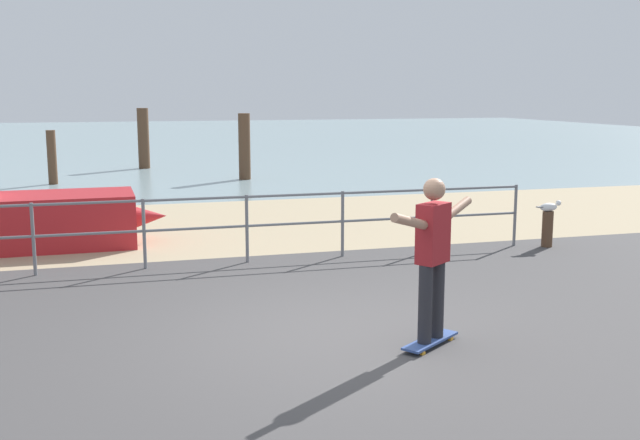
# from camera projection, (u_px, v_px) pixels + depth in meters

# --- Properties ---
(ground_plane) EXTENTS (24.00, 10.00, 0.04)m
(ground_plane) POSITION_uv_depth(u_px,v_px,m) (365.00, 367.00, 7.08)
(ground_plane) COLOR #474444
(ground_plane) RESTS_ON ground
(beach_strip) EXTENTS (24.00, 6.00, 0.04)m
(beach_strip) POSITION_uv_depth(u_px,v_px,m) (230.00, 225.00, 14.66)
(beach_strip) COLOR tan
(beach_strip) RESTS_ON ground
(sea_surface) EXTENTS (72.00, 50.00, 0.04)m
(sea_surface) POSITION_uv_depth(u_px,v_px,m) (148.00, 139.00, 41.20)
(sea_surface) COLOR #849EA3
(sea_surface) RESTS_ON ground
(railing_fence) EXTENTS (12.12, 0.05, 1.05)m
(railing_fence) POSITION_uv_depth(u_px,v_px,m) (144.00, 223.00, 10.84)
(railing_fence) COLOR slate
(railing_fence) RESTS_ON ground
(sailboat) EXTENTS (4.97, 1.49, 4.90)m
(sailboat) POSITION_uv_depth(u_px,v_px,m) (5.00, 219.00, 12.21)
(sailboat) COLOR #B21E23
(sailboat) RESTS_ON ground
(skateboard) EXTENTS (0.77, 0.63, 0.08)m
(skateboard) POSITION_uv_depth(u_px,v_px,m) (430.00, 341.00, 7.62)
(skateboard) COLOR #334C8C
(skateboard) RESTS_ON ground
(skateboarder) EXTENTS (1.23, 0.91, 1.65)m
(skateboarder) POSITION_uv_depth(u_px,v_px,m) (433.00, 250.00, 7.46)
(skateboarder) COLOR #26262B
(skateboarder) RESTS_ON skateboard
(bollard_short) EXTENTS (0.18, 0.18, 0.62)m
(bollard_short) POSITION_uv_depth(u_px,v_px,m) (547.00, 230.00, 12.45)
(bollard_short) COLOR #513826
(bollard_short) RESTS_ON ground
(seagull) EXTENTS (0.49, 0.16, 0.18)m
(seagull) POSITION_uv_depth(u_px,v_px,m) (549.00, 207.00, 12.39)
(seagull) COLOR white
(seagull) RESTS_ON bollard_short
(groyne_post_1) EXTENTS (0.25, 0.25, 1.52)m
(groyne_post_1) POSITION_uv_depth(u_px,v_px,m) (52.00, 158.00, 20.82)
(groyne_post_1) COLOR #513826
(groyne_post_1) RESTS_ON ground
(groyne_post_2) EXTENTS (0.37, 0.37, 2.03)m
(groyne_post_2) POSITION_uv_depth(u_px,v_px,m) (143.00, 139.00, 25.12)
(groyne_post_2) COLOR #513826
(groyne_post_2) RESTS_ON ground
(groyne_post_3) EXTENTS (0.35, 0.35, 1.95)m
(groyne_post_3) POSITION_uv_depth(u_px,v_px,m) (244.00, 147.00, 21.95)
(groyne_post_3) COLOR #513826
(groyne_post_3) RESTS_ON ground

